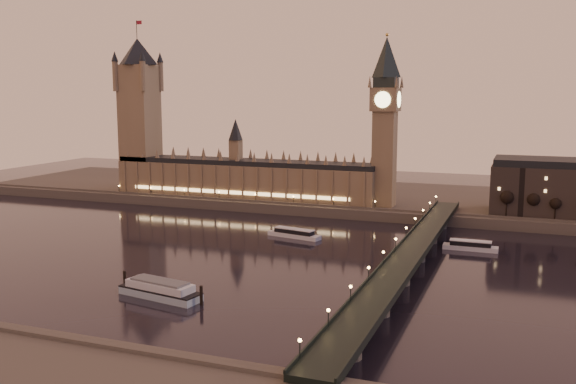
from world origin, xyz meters
The scene contains 12 objects.
ground centered at (0.00, 0.00, 0.00)m, with size 700.00×700.00×0.00m, color black.
far_embankment centered at (30.00, 165.00, 3.00)m, with size 560.00×130.00×6.00m, color #423D35.
palace_of_westminster centered at (-40.12, 120.99, 21.71)m, with size 180.00×26.62×52.00m.
victoria_tower centered at (-120.00, 121.00, 65.79)m, with size 31.68×31.68×118.00m.
big_ben centered at (53.99, 120.99, 63.95)m, with size 17.68×17.68×104.00m.
westminster_bridge centered at (91.61, 0.00, 5.52)m, with size 13.20×260.00×15.30m.
bare_tree_0 centered at (125.87, 109.00, 16.07)m, with size 6.62×6.62×13.47m.
bare_tree_1 centered at (139.32, 109.00, 16.07)m, with size 6.62×6.62×13.47m.
bare_tree_2 centered at (152.77, 109.00, 16.07)m, with size 6.62×6.62×13.47m.
cruise_boat_a centered at (23.82, 44.31, 2.08)m, with size 30.18×12.31×4.72m.
cruise_boat_b centered at (112.68, 48.81, 2.09)m, with size 25.76×6.67×4.75m.
moored_barge centered at (11.94, -66.86, 2.99)m, with size 38.02×15.08×7.08m.
Camera 1 is at (137.48, -263.67, 75.01)m, focal length 40.00 mm.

